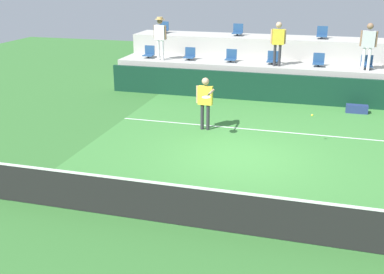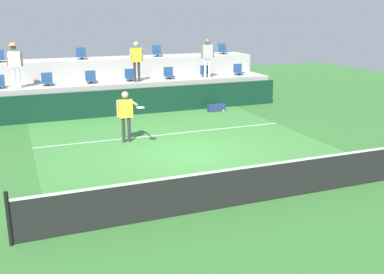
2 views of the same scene
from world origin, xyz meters
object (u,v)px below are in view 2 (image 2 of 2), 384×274
object	(u,v)px
stadium_chair_upper_far_right	(223,50)
tennis_player	(126,112)
stadium_chair_lower_center	(130,76)
tennis_ball	(224,111)
stadium_chair_lower_right	(205,72)
spectator_in_grey	(136,58)
stadium_chair_lower_left	(47,80)
stadium_chair_lower_mid_left	(91,78)
stadium_chair_lower_far_right	(238,70)
stadium_chair_upper_left	(81,54)
spectator_leaning_on_rail	(207,54)
equipment_bag	(216,108)
stadium_chair_lower_mid_right	(169,74)
spectator_with_hat	(15,61)
stadium_chair_upper_right	(157,52)

from	to	relation	value
stadium_chair_upper_far_right	tennis_player	world-z (taller)	stadium_chair_upper_far_right
stadium_chair_lower_center	tennis_ball	xyz separation A→B (m)	(1.81, -5.74, -0.56)
stadium_chair_lower_right	spectator_in_grey	xyz separation A→B (m)	(-3.41, -0.38, 0.83)
tennis_player	tennis_ball	distance (m)	3.35
stadium_chair_lower_left	stadium_chair_upper_far_right	size ratio (longest dim) A/B	1.00
stadium_chair_lower_mid_left	spectator_in_grey	world-z (taller)	spectator_in_grey
stadium_chair_lower_far_right	stadium_chair_upper_left	xyz separation A→B (m)	(-7.15, 1.80, 0.85)
spectator_leaning_on_rail	equipment_bag	xyz separation A→B (m)	(-0.24, -1.56, -2.18)
stadium_chair_upper_far_right	tennis_ball	world-z (taller)	stadium_chair_upper_far_right
stadium_chair_lower_mid_left	tennis_ball	size ratio (longest dim) A/B	7.65
stadium_chair_lower_mid_right	tennis_player	bearing A→B (deg)	-122.09
stadium_chair_lower_mid_left	stadium_chair_lower_right	size ratio (longest dim) A/B	1.00
spectator_with_hat	tennis_ball	size ratio (longest dim) A/B	26.25
stadium_chair_lower_right	stadium_chair_upper_left	bearing A→B (deg)	161.60
stadium_chair_lower_mid_right	spectator_leaning_on_rail	world-z (taller)	spectator_leaning_on_rail
stadium_chair_upper_far_right	stadium_chair_lower_mid_right	bearing A→B (deg)	-153.20
stadium_chair_lower_mid_right	stadium_chair_upper_left	xyz separation A→B (m)	(-3.61, 1.80, 0.85)
spectator_with_hat	stadium_chair_lower_mid_right	bearing A→B (deg)	3.38
spectator_in_grey	tennis_ball	size ratio (longest dim) A/B	25.33
stadium_chair_upper_far_right	spectator_with_hat	size ratio (longest dim) A/B	0.29
stadium_chair_upper_left	tennis_ball	world-z (taller)	stadium_chair_upper_left
spectator_leaning_on_rail	tennis_player	bearing A→B (deg)	-135.90
stadium_chair_lower_right	tennis_ball	size ratio (longest dim) A/B	7.65
spectator_with_hat	stadium_chair_upper_left	bearing A→B (deg)	37.10
stadium_chair_lower_mid_right	stadium_chair_lower_far_right	distance (m)	3.55
stadium_chair_lower_mid_left	tennis_player	world-z (taller)	stadium_chair_lower_mid_left
stadium_chair_lower_mid_left	stadium_chair_lower_right	bearing A→B (deg)	0.00
stadium_chair_lower_far_right	stadium_chair_upper_far_right	world-z (taller)	stadium_chair_upper_far_right
stadium_chair_lower_center	equipment_bag	bearing A→B (deg)	-30.53
stadium_chair_lower_right	spectator_leaning_on_rail	distance (m)	0.95
stadium_chair_lower_left	stadium_chair_upper_right	distance (m)	5.70
stadium_chair_lower_left	spectator_leaning_on_rail	distance (m)	7.12
stadium_chair_lower_far_right	stadium_chair_lower_left	bearing A→B (deg)	180.00
stadium_chair_lower_left	stadium_chair_upper_left	size ratio (longest dim) A/B	1.00
spectator_in_grey	equipment_bag	world-z (taller)	spectator_in_grey
stadium_chair_lower_far_right	stadium_chair_lower_mid_right	bearing A→B (deg)	180.00
spectator_in_grey	spectator_leaning_on_rail	world-z (taller)	spectator_leaning_on_rail
stadium_chair_lower_right	stadium_chair_lower_mid_right	bearing A→B (deg)	180.00
stadium_chair_lower_mid_right	equipment_bag	size ratio (longest dim) A/B	0.68
stadium_chair_lower_left	tennis_player	size ratio (longest dim) A/B	0.31
spectator_leaning_on_rail	stadium_chair_lower_right	bearing A→B (deg)	79.80
stadium_chair_upper_far_right	spectator_leaning_on_rail	bearing A→B (deg)	-129.90
stadium_chair_lower_mid_right	spectator_with_hat	world-z (taller)	spectator_with_hat
stadium_chair_upper_right	tennis_ball	bearing A→B (deg)	-90.16
stadium_chair_lower_right	tennis_ball	xyz separation A→B (m)	(-1.80, -5.74, -0.56)
stadium_chair_lower_far_right	spectator_with_hat	xyz separation A→B (m)	(-10.04, -0.38, 0.89)
stadium_chair_lower_right	stadium_chair_upper_far_right	xyz separation A→B (m)	(1.76, 1.80, 0.85)
stadium_chair_lower_mid_left	stadium_chair_upper_right	xyz separation A→B (m)	(3.55, 1.80, 0.85)
stadium_chair_lower_right	spectator_leaning_on_rail	bearing A→B (deg)	-100.20
stadium_chair_lower_far_right	spectator_with_hat	distance (m)	10.09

